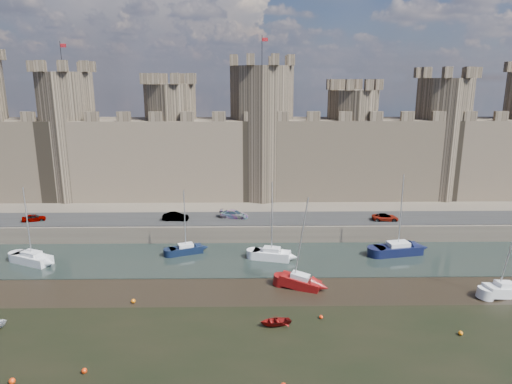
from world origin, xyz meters
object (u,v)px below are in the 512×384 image
car_2 (234,214)px  sailboat_0 (32,258)px  car_0 (34,218)px  sailboat_5 (505,290)px  car_3 (385,217)px  car_1 (176,217)px  sailboat_2 (272,254)px  sailboat_4 (300,281)px  sailboat_3 (398,249)px  sailboat_1 (186,249)px

car_2 → sailboat_0: (-25.94, -11.47, -2.34)m
car_0 → sailboat_5: size_ratio=0.32×
car_3 → sailboat_0: bearing=104.4°
car_0 → car_1: (21.26, 0.06, 0.08)m
car_1 → sailboat_2: (14.10, -9.48, -2.30)m
car_2 → car_3: bearing=-84.6°
car_0 → sailboat_0: bearing=-175.9°
sailboat_4 → sailboat_3: bearing=55.7°
car_1 → car_3: size_ratio=0.99×
car_1 → sailboat_3: sailboat_3 is taller
car_0 → sailboat_3: sailboat_3 is taller
car_3 → sailboat_5: size_ratio=0.38×
car_3 → car_1: bearing=92.2°
car_0 → sailboat_5: sailboat_5 is taller
sailboat_4 → car_3: bearing=70.9°
sailboat_4 → sailboat_5: 22.58m
car_0 → car_2: size_ratio=0.76×
car_1 → sailboat_5: bearing=-115.3°
sailboat_1 → sailboat_3: sailboat_3 is taller
sailboat_4 → car_2: bearing=134.5°
car_0 → sailboat_1: size_ratio=0.37×
car_0 → sailboat_4: 42.25m
sailboat_2 → car_3: bearing=40.8°
car_2 → sailboat_3: (22.64, -9.07, -2.28)m
car_0 → car_3: car_0 is taller
car_0 → sailboat_1: (23.71, -7.18, -2.33)m
car_3 → sailboat_4: (-14.74, -17.33, -2.26)m
car_3 → sailboat_1: size_ratio=0.44×
car_1 → sailboat_0: (-17.12, -10.32, -2.35)m
car_0 → sailboat_4: bearing=-132.8°
sailboat_0 → sailboat_1: 19.81m
car_3 → sailboat_0: (-48.85, -9.80, -2.25)m
car_0 → car_3: size_ratio=0.84×
car_1 → car_3: bearing=-89.1°
sailboat_3 → car_0: bearing=160.4°
car_2 → sailboat_0: bearing=123.4°
car_1 → sailboat_3: (31.46, -7.92, -2.29)m
sailboat_2 → sailboat_4: (2.89, -8.37, -0.05)m
sailboat_0 → sailboat_5: bearing=14.6°
car_0 → sailboat_2: (35.37, -9.42, -2.23)m
sailboat_4 → sailboat_2: bearing=130.3°
car_1 → sailboat_4: (16.99, -17.85, -2.35)m
car_0 → sailboat_1: bearing=-124.7°
sailboat_2 → sailboat_3: size_ratio=0.95×
car_3 → sailboat_1: bearing=106.0°
sailboat_2 → sailboat_4: size_ratio=0.97×
car_1 → sailboat_1: (2.45, -7.24, -2.41)m
car_2 → sailboat_5: sailboat_5 is taller
sailboat_3 → sailboat_5: bearing=-68.0°
car_2 → sailboat_3: 24.50m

